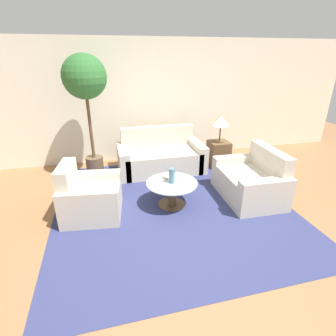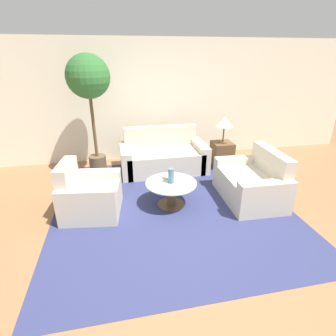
% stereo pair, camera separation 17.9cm
% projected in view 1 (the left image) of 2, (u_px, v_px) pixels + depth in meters
% --- Properties ---
extents(ground_plane, '(14.00, 14.00, 0.00)m').
position_uv_depth(ground_plane, '(182.00, 230.00, 3.65)').
color(ground_plane, '#8E603D').
extents(wall_back, '(10.00, 0.06, 2.60)m').
position_uv_depth(wall_back, '(144.00, 102.00, 5.79)').
color(wall_back, beige).
rests_on(wall_back, ground_plane).
extents(rug, '(3.65, 3.78, 0.01)m').
position_uv_depth(rug, '(172.00, 205.00, 4.28)').
color(rug, navy).
rests_on(rug, ground_plane).
extents(sofa_main, '(1.75, 0.90, 0.86)m').
position_uv_depth(sofa_main, '(160.00, 157.00, 5.51)').
color(sofa_main, beige).
rests_on(sofa_main, ground_plane).
extents(armchair, '(0.93, 0.93, 0.83)m').
position_uv_depth(armchair, '(88.00, 198.00, 3.92)').
color(armchair, beige).
rests_on(armchair, ground_plane).
extents(loveseat, '(0.89, 1.25, 0.84)m').
position_uv_depth(loveseat, '(252.00, 182.00, 4.43)').
color(loveseat, beige).
rests_on(loveseat, ground_plane).
extents(coffee_table, '(0.81, 0.81, 0.41)m').
position_uv_depth(coffee_table, '(172.00, 190.00, 4.17)').
color(coffee_table, brown).
rests_on(coffee_table, ground_plane).
extents(side_table, '(0.42, 0.42, 0.54)m').
position_uv_depth(side_table, '(218.00, 154.00, 5.70)').
color(side_table, brown).
rests_on(side_table, ground_plane).
extents(table_lamp, '(0.35, 0.35, 0.55)m').
position_uv_depth(table_lamp, '(221.00, 122.00, 5.42)').
color(table_lamp, brown).
rests_on(table_lamp, side_table).
extents(potted_plant, '(0.79, 0.79, 2.29)m').
position_uv_depth(potted_plant, '(85.00, 85.00, 4.69)').
color(potted_plant, brown).
rests_on(potted_plant, ground_plane).
extents(vase, '(0.09, 0.09, 0.24)m').
position_uv_depth(vase, '(172.00, 176.00, 4.06)').
color(vase, slate).
rests_on(vase, coffee_table).
extents(bowl, '(0.19, 0.19, 0.05)m').
position_uv_depth(bowl, '(168.00, 176.00, 4.26)').
color(bowl, beige).
rests_on(bowl, coffee_table).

